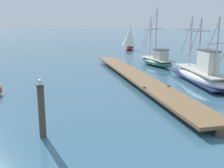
{
  "coord_description": "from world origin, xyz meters",
  "views": [
    {
      "loc": [
        0.01,
        -3.97,
        4.34
      ],
      "look_at": [
        1.97,
        8.71,
        1.4
      ],
      "focal_mm": 42.52,
      "sensor_mm": 36.0,
      "label": 1
    }
  ],
  "objects_px": {
    "mooring_piling": "(42,110)",
    "distant_sailboat": "(129,39)",
    "fishing_boat_2": "(157,60)",
    "perched_seagull": "(40,81)",
    "fishing_boat_0": "(201,74)"
  },
  "relations": [
    {
      "from": "mooring_piling",
      "to": "distant_sailboat",
      "type": "bearing_deg",
      "value": 72.12
    },
    {
      "from": "fishing_boat_2",
      "to": "perched_seagull",
      "type": "distance_m",
      "value": 19.53
    },
    {
      "from": "fishing_boat_0",
      "to": "mooring_piling",
      "type": "xyz_separation_m",
      "value": [
        -10.56,
        -7.96,
        0.38
      ]
    },
    {
      "from": "mooring_piling",
      "to": "perched_seagull",
      "type": "xyz_separation_m",
      "value": [
        -0.0,
        0.0,
        1.16
      ]
    },
    {
      "from": "fishing_boat_0",
      "to": "distant_sailboat",
      "type": "height_order",
      "value": "fishing_boat_0"
    },
    {
      "from": "fishing_boat_2",
      "to": "distant_sailboat",
      "type": "distance_m",
      "value": 17.08
    },
    {
      "from": "fishing_boat_0",
      "to": "mooring_piling",
      "type": "relative_size",
      "value": 3.7
    },
    {
      "from": "fishing_boat_0",
      "to": "mooring_piling",
      "type": "bearing_deg",
      "value": -142.99
    },
    {
      "from": "mooring_piling",
      "to": "perched_seagull",
      "type": "distance_m",
      "value": 1.16
    },
    {
      "from": "fishing_boat_0",
      "to": "perched_seagull",
      "type": "xyz_separation_m",
      "value": [
        -10.57,
        -7.96,
        1.54
      ]
    },
    {
      "from": "fishing_boat_0",
      "to": "perched_seagull",
      "type": "distance_m",
      "value": 13.32
    },
    {
      "from": "fishing_boat_2",
      "to": "mooring_piling",
      "type": "relative_size",
      "value": 3.23
    },
    {
      "from": "perched_seagull",
      "to": "distant_sailboat",
      "type": "distance_m",
      "value": 35.36
    },
    {
      "from": "fishing_boat_0",
      "to": "mooring_piling",
      "type": "distance_m",
      "value": 13.23
    },
    {
      "from": "fishing_boat_0",
      "to": "mooring_piling",
      "type": "height_order",
      "value": "fishing_boat_0"
    }
  ]
}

